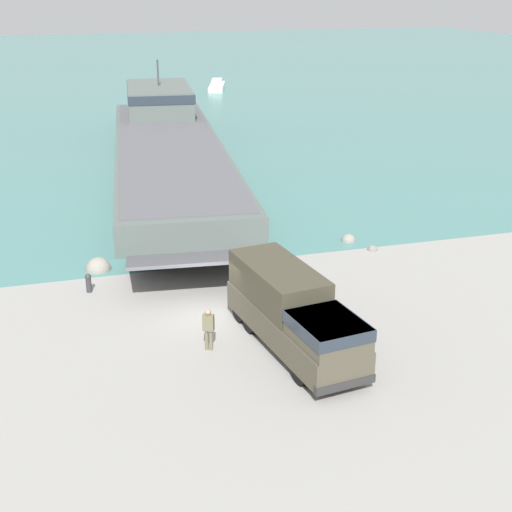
% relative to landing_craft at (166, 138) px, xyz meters
% --- Properties ---
extents(ground_plane, '(240.00, 240.00, 0.00)m').
position_rel_landing_craft_xyz_m(ground_plane, '(-3.38, -30.56, -1.58)').
color(ground_plane, gray).
extents(water_surface, '(240.00, 180.00, 0.01)m').
position_rel_landing_craft_xyz_m(water_surface, '(-3.38, 65.25, -1.57)').
color(water_surface, '#477F7A').
rests_on(water_surface, ground_plane).
extents(landing_craft, '(12.69, 46.37, 6.88)m').
position_rel_landing_craft_xyz_m(landing_craft, '(0.00, 0.00, 0.00)').
color(landing_craft, '#56605B').
rests_on(landing_craft, ground_plane).
extents(military_truck, '(3.45, 8.41, 3.02)m').
position_rel_landing_craft_xyz_m(military_truck, '(-0.88, -34.33, -0.01)').
color(military_truck, '#4C4738').
rests_on(military_truck, ground_plane).
extents(soldier_on_ramp, '(0.50, 0.42, 1.77)m').
position_rel_landing_craft_xyz_m(soldier_on_ramp, '(-4.14, -33.60, -0.55)').
color(soldier_on_ramp, '#6B664C').
rests_on(soldier_on_ramp, ground_plane).
extents(moored_boat_b, '(4.02, 7.83, 1.33)m').
position_rel_landing_craft_xyz_m(moored_boat_b, '(13.46, 38.16, -1.14)').
color(moored_boat_b, white).
rests_on(moored_boat_b, ground_plane).
extents(mooring_bollard, '(0.30, 0.30, 0.92)m').
position_rel_landing_craft_xyz_m(mooring_bollard, '(-8.30, -26.48, -1.08)').
color(mooring_bollard, '#333338').
rests_on(mooring_bollard, ground_plane).
extents(shoreline_rock_a, '(0.55, 0.55, 0.55)m').
position_rel_landing_craft_xyz_m(shoreline_rock_a, '(6.95, -25.11, -1.58)').
color(shoreline_rock_a, gray).
rests_on(shoreline_rock_a, ground_plane).
extents(shoreline_rock_b, '(1.29, 1.29, 1.29)m').
position_rel_landing_craft_xyz_m(shoreline_rock_b, '(-7.64, -23.77, -1.58)').
color(shoreline_rock_b, gray).
rests_on(shoreline_rock_b, ground_plane).
extents(shoreline_rock_c, '(0.82, 0.82, 0.82)m').
position_rel_landing_craft_xyz_m(shoreline_rock_c, '(6.27, -23.41, -1.58)').
color(shoreline_rock_c, gray).
rests_on(shoreline_rock_c, ground_plane).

